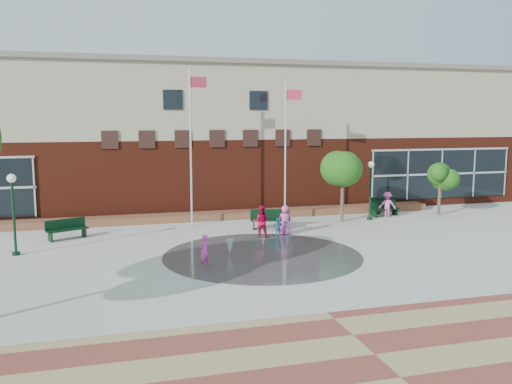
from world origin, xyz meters
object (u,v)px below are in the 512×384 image
object	(u,v)px
trash_can	(375,206)
bench_left	(67,233)
flagpole_left	(191,140)
child_splash	(204,251)
flagpole_right	(286,145)

from	to	relation	value
trash_can	bench_left	bearing A→B (deg)	-172.95
bench_left	flagpole_left	bearing A→B (deg)	-10.46
flagpole_left	bench_left	bearing A→B (deg)	-170.81
bench_left	child_splash	size ratio (longest dim) A/B	1.52
flagpole_left	bench_left	world-z (taller)	flagpole_left
child_splash	flagpole_right	bearing A→B (deg)	-164.21
flagpole_left	bench_left	xyz separation A→B (m)	(-6.29, -1.54, -4.34)
flagpole_left	trash_can	size ratio (longest dim) A/B	8.22
flagpole_left	child_splash	world-z (taller)	flagpole_left
child_splash	trash_can	bearing A→B (deg)	179.04
flagpole_left	child_splash	distance (m)	9.07
flagpole_left	flagpole_right	bearing A→B (deg)	-6.57
flagpole_right	child_splash	world-z (taller)	flagpole_right
flagpole_right	trash_can	world-z (taller)	flagpole_right
bench_left	trash_can	xyz separation A→B (m)	(17.45, 2.16, 0.20)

